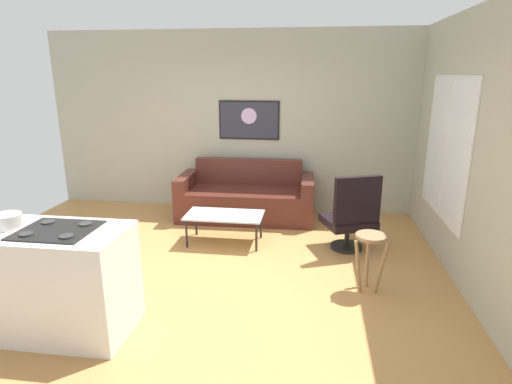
# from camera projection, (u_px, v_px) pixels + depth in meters

# --- Properties ---
(ground) EXTENTS (6.40, 6.40, 0.04)m
(ground) POSITION_uv_depth(u_px,v_px,m) (213.00, 274.00, 4.70)
(ground) COLOR #BB8449
(back_wall) EXTENTS (6.40, 0.05, 2.80)m
(back_wall) POSITION_uv_depth(u_px,v_px,m) (247.00, 123.00, 6.63)
(back_wall) COLOR #ADAD9A
(back_wall) RESTS_ON ground
(right_wall) EXTENTS (0.05, 6.40, 2.80)m
(right_wall) POSITION_uv_depth(u_px,v_px,m) (469.00, 150.00, 4.25)
(right_wall) COLOR #ACAC95
(right_wall) RESTS_ON ground
(couch) EXTENTS (2.05, 0.91, 0.86)m
(couch) POSITION_uv_depth(u_px,v_px,m) (246.00, 199.00, 6.42)
(couch) COLOR #51241C
(couch) RESTS_ON ground
(coffee_table) EXTENTS (1.00, 0.53, 0.39)m
(coffee_table) POSITION_uv_depth(u_px,v_px,m) (224.00, 217.00, 5.44)
(coffee_table) COLOR silver
(coffee_table) RESTS_ON ground
(armchair) EXTENTS (0.74, 0.73, 0.99)m
(armchair) POSITION_uv_depth(u_px,v_px,m) (351.00, 216.00, 5.15)
(armchair) COLOR black
(armchair) RESTS_ON ground
(bar_stool) EXTENTS (0.35, 0.35, 0.61)m
(bar_stool) POSITION_uv_depth(u_px,v_px,m) (370.00, 248.00, 4.19)
(bar_stool) COLOR #9C754E
(bar_stool) RESTS_ON ground
(kitchen_counter) EXTENTS (1.71, 0.69, 0.94)m
(kitchen_counter) POSITION_uv_depth(u_px,v_px,m) (31.00, 279.00, 3.58)
(kitchen_counter) COLOR white
(kitchen_counter) RESTS_ON ground
(mixing_bowl) EXTENTS (0.23, 0.23, 0.12)m
(mixing_bowl) POSITION_uv_depth(u_px,v_px,m) (7.00, 221.00, 3.46)
(mixing_bowl) COLOR silver
(mixing_bowl) RESTS_ON kitchen_counter
(wall_painting) EXTENTS (0.96, 0.03, 0.60)m
(wall_painting) POSITION_uv_depth(u_px,v_px,m) (249.00, 120.00, 6.57)
(wall_painting) COLOR black
(window) EXTENTS (0.03, 1.59, 1.64)m
(window) POSITION_uv_depth(u_px,v_px,m) (446.00, 148.00, 4.85)
(window) COLOR silver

